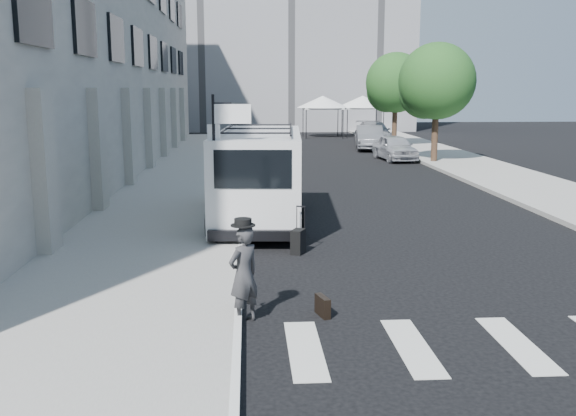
{
  "coord_description": "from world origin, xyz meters",
  "views": [
    {
      "loc": [
        -1.81,
        -11.87,
        3.79
      ],
      "look_at": [
        -0.98,
        1.4,
        1.3
      ],
      "focal_mm": 40.0,
      "sensor_mm": 36.0,
      "label": 1
    }
  ],
  "objects": [
    {
      "name": "tree_far",
      "position": [
        7.5,
        29.15,
        3.97
      ],
      "size": [
        3.8,
        3.83,
        6.03
      ],
      "color": "black",
      "rests_on": "ground"
    },
    {
      "name": "parked_car_b",
      "position": [
        5.77,
        27.83,
        0.74
      ],
      "size": [
        2.17,
        4.68,
        1.48
      ],
      "primitive_type": "imported",
      "rotation": [
        0.0,
        0.0,
        -0.14
      ],
      "color": "#5A5C62",
      "rests_on": "ground"
    },
    {
      "name": "building_left",
      "position": [
        -11.5,
        18.0,
        6.0
      ],
      "size": [
        10.0,
        44.0,
        12.0
      ],
      "primitive_type": "cube",
      "color": "gray",
      "rests_on": "ground"
    },
    {
      "name": "cargo_van",
      "position": [
        -1.48,
        6.29,
        1.33
      ],
      "size": [
        2.8,
        7.07,
        2.59
      ],
      "rotation": [
        0.0,
        0.0,
        -0.07
      ],
      "color": "silver",
      "rests_on": "ground"
    },
    {
      "name": "tree_near",
      "position": [
        7.5,
        20.15,
        3.97
      ],
      "size": [
        3.8,
        3.83,
        6.03
      ],
      "color": "black",
      "rests_on": "ground"
    },
    {
      "name": "tent_right",
      "position": [
        7.2,
        38.5,
        2.71
      ],
      "size": [
        4.0,
        4.0,
        3.2
      ],
      "color": "black",
      "rests_on": "ground"
    },
    {
      "name": "sidewalk_left",
      "position": [
        -4.25,
        16.0,
        0.07
      ],
      "size": [
        4.5,
        48.0,
        0.15
      ],
      "primitive_type": "cube",
      "color": "gray",
      "rests_on": "ground"
    },
    {
      "name": "businessman",
      "position": [
        -1.9,
        -1.81,
        0.81
      ],
      "size": [
        0.7,
        0.68,
        1.62
      ],
      "primitive_type": "imported",
      "rotation": [
        0.0,
        0.0,
        3.86
      ],
      "color": "#313032",
      "rests_on": "ground"
    },
    {
      "name": "sign_pole",
      "position": [
        -2.36,
        3.2,
        2.65
      ],
      "size": [
        1.03,
        0.07,
        3.5
      ],
      "color": "black",
      "rests_on": "sidewalk_left"
    },
    {
      "name": "suitcase",
      "position": [
        -0.67,
        2.55,
        0.29
      ],
      "size": [
        0.39,
        0.46,
        1.1
      ],
      "rotation": [
        0.0,
        0.0,
        -0.42
      ],
      "color": "black",
      "rests_on": "ground"
    },
    {
      "name": "briefcase",
      "position": [
        -0.58,
        -1.6,
        0.17
      ],
      "size": [
        0.24,
        0.46,
        0.34
      ],
      "primitive_type": "cube",
      "rotation": [
        0.0,
        0.0,
        0.28
      ],
      "color": "black",
      "rests_on": "ground"
    },
    {
      "name": "parked_car_a",
      "position": [
        6.0,
        21.78,
        0.68
      ],
      "size": [
        1.96,
        4.12,
        1.36
      ],
      "primitive_type": "imported",
      "rotation": [
        0.0,
        0.0,
        0.09
      ],
      "color": "#B0B1B8",
      "rests_on": "ground"
    },
    {
      "name": "ground",
      "position": [
        0.0,
        0.0,
        0.0
      ],
      "size": [
        120.0,
        120.0,
        0.0
      ],
      "primitive_type": "plane",
      "color": "black",
      "rests_on": "ground"
    },
    {
      "name": "tent_left",
      "position": [
        4.0,
        38.0,
        2.71
      ],
      "size": [
        4.0,
        4.0,
        3.2
      ],
      "color": "black",
      "rests_on": "ground"
    },
    {
      "name": "sidewalk_right",
      "position": [
        9.0,
        20.0,
        0.07
      ],
      "size": [
        4.0,
        56.0,
        0.15
      ],
      "primitive_type": "cube",
      "color": "gray",
      "rests_on": "ground"
    },
    {
      "name": "parked_car_c",
      "position": [
        6.8,
        31.79,
        0.77
      ],
      "size": [
        2.36,
        5.36,
        1.53
      ],
      "primitive_type": "imported",
      "rotation": [
        0.0,
        0.0,
        -0.04
      ],
      "color": "gray",
      "rests_on": "ground"
    }
  ]
}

